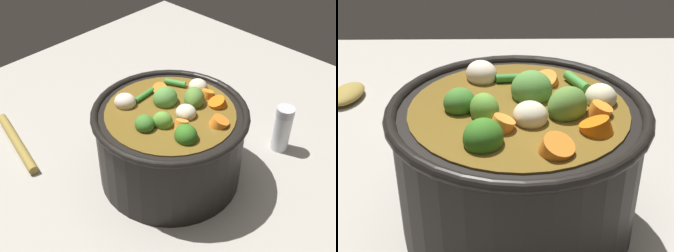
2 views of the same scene
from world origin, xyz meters
TOP-DOWN VIEW (x-y plane):
  - ground_plane at (0.00, 0.00)m, footprint 1.10×1.10m
  - cooking_pot at (0.00, 0.00)m, footprint 0.25×0.25m
  - wooden_spoon at (-0.28, -0.21)m, footprint 0.19×0.17m

SIDE VIEW (x-z plane):
  - ground_plane at x=0.00m, z-range 0.00..0.00m
  - wooden_spoon at x=-0.28m, z-range 0.00..0.02m
  - cooking_pot at x=0.00m, z-range -0.01..0.16m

